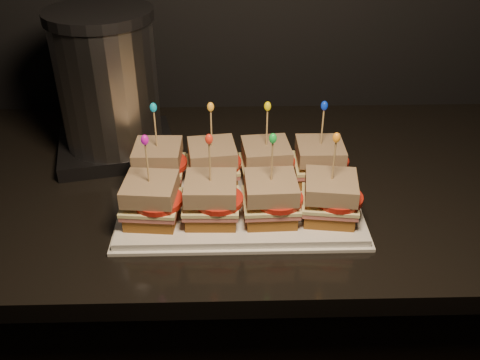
{
  "coord_description": "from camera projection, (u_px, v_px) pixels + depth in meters",
  "views": [
    {
      "loc": [
        0.34,
        0.8,
        1.45
      ],
      "look_at": [
        0.36,
        1.58,
        0.95
      ],
      "focal_mm": 40.0,
      "sensor_mm": 36.0,
      "label": 1
    }
  ],
  "objects": [
    {
      "name": "sandwich_7_cheese",
      "position": [
        330.0,
        200.0,
        0.88
      ],
      "size": [
        0.1,
        0.1,
        0.01
      ],
      "primitive_type": "cube",
      "rotation": [
        0.0,
        0.0,
        -0.13
      ],
      "color": "beige",
      "rests_on": "sandwich_7_ham"
    },
    {
      "name": "sandwich_4_pick",
      "position": [
        147.0,
        165.0,
        0.83
      ],
      "size": [
        0.0,
        0.0,
        0.09
      ],
      "primitive_type": "cylinder",
      "color": "tan",
      "rests_on": "sandwich_4_bread_top"
    },
    {
      "name": "sandwich_7_bread_top",
      "position": [
        331.0,
        186.0,
        0.86
      ],
      "size": [
        0.09,
        0.09,
        0.03
      ],
      "primitive_type": "cube",
      "rotation": [
        0.0,
        0.0,
        -0.13
      ],
      "color": "#562D12",
      "rests_on": "sandwich_7_tomato"
    },
    {
      "name": "sandwich_2_tomato",
      "position": [
        273.0,
        162.0,
        0.97
      ],
      "size": [
        0.08,
        0.08,
        0.01
      ],
      "primitive_type": "cylinder",
      "color": "red",
      "rests_on": "sandwich_2_cheese"
    },
    {
      "name": "sandwich_0_pick",
      "position": [
        156.0,
        131.0,
        0.93
      ],
      "size": [
        0.0,
        0.0,
        0.09
      ],
      "primitive_type": "cylinder",
      "color": "tan",
      "rests_on": "sandwich_0_bread_top"
    },
    {
      "name": "cabinet",
      "position": [
        300.0,
        339.0,
        1.29
      ],
      "size": [
        2.26,
        0.63,
        0.86
      ],
      "primitive_type": "cube",
      "color": "black",
      "rests_on": "ground"
    },
    {
      "name": "sandwich_1_bread_top",
      "position": [
        212.0,
        152.0,
        0.96
      ],
      "size": [
        0.09,
        0.09,
        0.03
      ],
      "primitive_type": "cube",
      "rotation": [
        0.0,
        0.0,
        0.13
      ],
      "color": "#562D12",
      "rests_on": "sandwich_1_tomato"
    },
    {
      "name": "sandwich_3_bread_bot",
      "position": [
        318.0,
        174.0,
        0.99
      ],
      "size": [
        0.08,
        0.08,
        0.02
      ],
      "primitive_type": "cube",
      "rotation": [
        0.0,
        0.0,
        -0.01
      ],
      "color": "brown",
      "rests_on": "platter"
    },
    {
      "name": "sandwich_2_frill",
      "position": [
        268.0,
        106.0,
        0.91
      ],
      "size": [
        0.01,
        0.01,
        0.02
      ],
      "primitive_type": "ellipsoid",
      "color": "yellow",
      "rests_on": "sandwich_2_pick"
    },
    {
      "name": "appliance",
      "position": [
        108.0,
        86.0,
        1.04
      ],
      "size": [
        0.23,
        0.19,
        0.3
      ],
      "primitive_type": null,
      "color": "silver",
      "rests_on": "granite_slab"
    },
    {
      "name": "sandwich_1_ham",
      "position": [
        213.0,
        168.0,
        0.98
      ],
      "size": [
        0.1,
        0.1,
        0.01
      ],
      "primitive_type": "cube",
      "rotation": [
        0.0,
        0.0,
        0.13
      ],
      "color": "#BF585A",
      "rests_on": "sandwich_1_bread_bot"
    },
    {
      "name": "sandwich_2_pick",
      "position": [
        267.0,
        130.0,
        0.94
      ],
      "size": [
        0.0,
        0.0,
        0.09
      ],
      "primitive_type": "cylinder",
      "color": "tan",
      "rests_on": "sandwich_2_bread_top"
    },
    {
      "name": "sandwich_3_cheese",
      "position": [
        319.0,
        163.0,
        0.98
      ],
      "size": [
        0.09,
        0.09,
        0.01
      ],
      "primitive_type": "cube",
      "rotation": [
        0.0,
        0.0,
        -0.01
      ],
      "color": "beige",
      "rests_on": "sandwich_3_ham"
    },
    {
      "name": "sandwich_2_cheese",
      "position": [
        266.0,
        164.0,
        0.97
      ],
      "size": [
        0.1,
        0.1,
        0.01
      ],
      "primitive_type": "cube",
      "rotation": [
        0.0,
        0.0,
        0.09
      ],
      "color": "beige",
      "rests_on": "sandwich_2_ham"
    },
    {
      "name": "sandwich_1_cheese",
      "position": [
        212.0,
        165.0,
        0.97
      ],
      "size": [
        0.1,
        0.1,
        0.01
      ],
      "primitive_type": "cube",
      "rotation": [
        0.0,
        0.0,
        0.13
      ],
      "color": "beige",
      "rests_on": "sandwich_1_ham"
    },
    {
      "name": "appliance_body",
      "position": [
        108.0,
        84.0,
        1.03
      ],
      "size": [
        0.19,
        0.19,
        0.25
      ],
      "primitive_type": "cylinder",
      "color": "silver",
      "rests_on": "appliance_base"
    },
    {
      "name": "sandwich_3_ham",
      "position": [
        319.0,
        167.0,
        0.98
      ],
      "size": [
        0.09,
        0.09,
        0.01
      ],
      "primitive_type": "cube",
      "rotation": [
        0.0,
        0.0,
        -0.01
      ],
      "color": "#BF585A",
      "rests_on": "sandwich_3_bread_bot"
    },
    {
      "name": "sandwich_6_bread_top",
      "position": [
        271.0,
        187.0,
        0.86
      ],
      "size": [
        0.09,
        0.09,
        0.03
      ],
      "primitive_type": "cube",
      "rotation": [
        0.0,
        0.0,
        0.03
      ],
      "color": "#562D12",
      "rests_on": "sandwich_6_tomato"
    },
    {
      "name": "sandwich_5_bread_top",
      "position": [
        211.0,
        188.0,
        0.86
      ],
      "size": [
        0.09,
        0.09,
        0.03
      ],
      "primitive_type": "cube",
      "rotation": [
        0.0,
        0.0,
        -0.03
      ],
      "color": "#562D12",
      "rests_on": "sandwich_5_tomato"
    },
    {
      "name": "sandwich_4_ham",
      "position": [
        152.0,
        206.0,
        0.88
      ],
      "size": [
        0.1,
        0.09,
        0.01
      ],
      "primitive_type": "cube",
      "rotation": [
        0.0,
        0.0,
        -0.1
      ],
      "color": "#BF585A",
      "rests_on": "sandwich_4_bread_bot"
    },
    {
      "name": "sandwich_0_tomato",
      "position": [
        165.0,
        164.0,
        0.96
      ],
      "size": [
        0.08,
        0.08,
        0.01
      ],
      "primitive_type": "cylinder",
      "color": "red",
      "rests_on": "sandwich_0_cheese"
    },
    {
      "name": "sandwich_6_cheese",
      "position": [
        271.0,
        200.0,
        0.88
      ],
      "size": [
        0.09,
        0.09,
        0.01
      ],
      "primitive_type": "cube",
      "rotation": [
        0.0,
        0.0,
        0.03
      ],
      "color": "beige",
      "rests_on": "sandwich_6_ham"
    },
    {
      "name": "sandwich_4_bread_top",
      "position": [
        150.0,
        189.0,
        0.86
      ],
      "size": [
        0.09,
        0.09,
        0.03
      ],
      "primitive_type": "cube",
      "rotation": [
        0.0,
        0.0,
        -0.1
      ],
      "color": "#562D12",
      "rests_on": "sandwich_4_tomato"
    },
    {
      "name": "sandwich_5_bread_bot",
      "position": [
        212.0,
        212.0,
        0.89
      ],
      "size": [
        0.08,
        0.08,
        0.02
      ],
      "primitive_type": "cube",
      "rotation": [
        0.0,
        0.0,
        -0.03
      ],
      "color": "brown",
      "rests_on": "platter"
    },
    {
      "name": "granite_slab",
      "position": [
        314.0,
        183.0,
        1.05
      ],
      "size": [
        2.3,
        0.67,
        0.04
      ],
      "primitive_type": "cube",
      "color": "black",
      "rests_on": "cabinet"
    },
    {
      "name": "sandwich_3_pick",
      "position": [
        322.0,
        129.0,
        0.94
      ],
      "size": [
        0.0,
        0.0,
        0.09
      ],
      "primitive_type": "cylinder",
      "color": "tan",
      "rests_on": "sandwich_3_bread_top"
    },
    {
      "name": "platter_rim",
      "position": [
        240.0,
        205.0,
        0.95
      ],
      "size": [
        0.42,
        0.27,
        0.01
      ],
      "primitive_type": "cube",
      "color": "white",
      "rests_on": "granite_slab"
    },
    {
      "name": "sandwich_7_bread_bot",
      "position": [
        328.0,
        211.0,
        0.89
      ],
      "size": [
        0.09,
        0.09,
        0.02
      ],
      "primitive_type": "cube",
      "rotation": [
        0.0,
        0.0,
        -0.13
      ],
      "color": "brown",
      "rests_on": "platter"
    },
    {
      "name": "sandwich_0_frill",
      "position": [
        153.0,
        107.0,
        0.91
      ],
      "size": [
        0.01,
        0.01,
        0.02
      ],
      "primitive_type": "ellipsoid",
      "color": "#0BA4C3",
      "rests_on": "sandwich_0_pick"
    },
    {
      "name": "sandwich_6_tomato",
      "position": [
        278.0,
        199.0,
        0.87
      ],
      "size": [
        0.08,
        0.08,
        0.01
      ],
      "primitive_type": "cylinder",
      "color": "red",
      "rests_on": "sandwich_6_cheese"
    },
    {
      "name": "appliance_base",
      "position": [
        117.0,
        147.0,
        1.11
      ],
      "size": [
        0.26,
        0.23,
        0.03
      ],
      "primitive_type": "cube",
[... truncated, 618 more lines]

